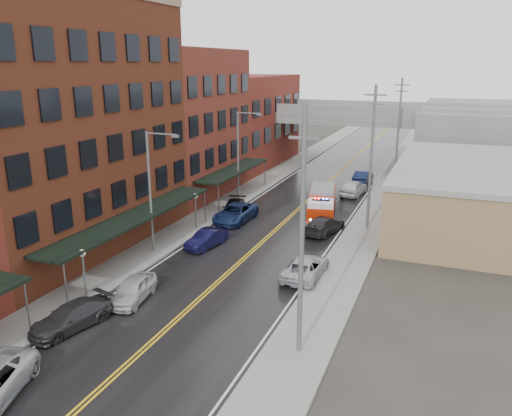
% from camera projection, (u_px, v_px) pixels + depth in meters
% --- Properties ---
extents(road, '(11.00, 160.00, 0.02)m').
position_uv_depth(road, '(267.00, 238.00, 40.27)').
color(road, black).
rests_on(road, ground).
extents(sidewalk_left, '(3.00, 160.00, 0.15)m').
position_uv_depth(sidewalk_left, '(187.00, 227.00, 42.81)').
color(sidewalk_left, slate).
rests_on(sidewalk_left, ground).
extents(sidewalk_right, '(3.00, 160.00, 0.15)m').
position_uv_depth(sidewalk_right, '(357.00, 249.00, 37.69)').
color(sidewalk_right, slate).
rests_on(sidewalk_right, ground).
extents(curb_left, '(0.30, 160.00, 0.15)m').
position_uv_depth(curb_left, '(204.00, 229.00, 42.23)').
color(curb_left, gray).
rests_on(curb_left, ground).
extents(curb_right, '(0.30, 160.00, 0.15)m').
position_uv_depth(curb_right, '(336.00, 246.00, 38.27)').
color(curb_right, gray).
rests_on(curb_right, ground).
extents(brick_building_b, '(9.00, 20.00, 18.00)m').
position_uv_depth(brick_building_b, '(62.00, 129.00, 36.16)').
color(brick_building_b, '#522415').
rests_on(brick_building_b, ground).
extents(brick_building_c, '(9.00, 15.00, 15.00)m').
position_uv_depth(brick_building_c, '(183.00, 124.00, 52.22)').
color(brick_building_c, maroon).
rests_on(brick_building_c, ground).
extents(brick_building_far, '(9.00, 20.00, 12.00)m').
position_uv_depth(brick_building_far, '(247.00, 121.00, 68.28)').
color(brick_building_far, maroon).
rests_on(brick_building_far, ground).
extents(tan_building, '(14.00, 22.00, 5.00)m').
position_uv_depth(tan_building, '(481.00, 197.00, 42.90)').
color(tan_building, '#93794F').
rests_on(tan_building, ground).
extents(right_far_block, '(18.00, 30.00, 8.00)m').
position_uv_depth(right_far_block, '(490.00, 136.00, 68.59)').
color(right_far_block, slate).
rests_on(right_far_block, ground).
extents(awning_1, '(2.60, 18.00, 3.09)m').
position_uv_depth(awning_1, '(135.00, 217.00, 35.80)').
color(awning_1, black).
rests_on(awning_1, ground).
extents(awning_2, '(2.60, 13.00, 3.09)m').
position_uv_depth(awning_2, '(234.00, 170.00, 51.45)').
color(awning_2, black).
rests_on(awning_2, ground).
extents(globe_lamp_1, '(0.44, 0.44, 3.12)m').
position_uv_depth(globe_lamp_1, '(83.00, 262.00, 29.35)').
color(globe_lamp_1, '#59595B').
rests_on(globe_lamp_1, ground).
extents(globe_lamp_2, '(0.44, 0.44, 3.12)m').
position_uv_depth(globe_lamp_2, '(195.00, 203.00, 41.87)').
color(globe_lamp_2, '#59595B').
rests_on(globe_lamp_2, ground).
extents(street_lamp_1, '(2.64, 0.22, 9.00)m').
position_uv_depth(street_lamp_1, '(153.00, 185.00, 35.75)').
color(street_lamp_1, '#59595B').
rests_on(street_lamp_1, ground).
extents(street_lamp_2, '(2.64, 0.22, 9.00)m').
position_uv_depth(street_lamp_2, '(240.00, 150.00, 50.05)').
color(street_lamp_2, '#59595B').
rests_on(street_lamp_2, ground).
extents(utility_pole_0, '(1.80, 0.24, 12.00)m').
position_uv_depth(utility_pole_0, '(302.00, 231.00, 22.57)').
color(utility_pole_0, '#59595B').
rests_on(utility_pole_0, ground).
extents(utility_pole_1, '(1.80, 0.24, 12.00)m').
position_uv_depth(utility_pole_1, '(372.00, 157.00, 40.45)').
color(utility_pole_1, '#59595B').
rests_on(utility_pole_1, ground).
extents(utility_pole_2, '(1.80, 0.24, 12.00)m').
position_uv_depth(utility_pole_2, '(398.00, 128.00, 58.33)').
color(utility_pole_2, '#59595B').
rests_on(utility_pole_2, ground).
extents(overpass, '(40.00, 10.00, 7.50)m').
position_uv_depth(overpass, '(349.00, 122.00, 67.20)').
color(overpass, slate).
rests_on(overpass, ground).
extents(fire_truck, '(4.02, 7.54, 2.64)m').
position_uv_depth(fire_truck, '(322.00, 203.00, 45.23)').
color(fire_truck, '#A62007').
rests_on(fire_truck, ground).
extents(parked_car_left_3, '(2.95, 4.93, 1.34)m').
position_uv_depth(parked_car_left_3, '(71.00, 317.00, 26.42)').
color(parked_car_left_3, '#2B2B2D').
rests_on(parked_car_left_3, ground).
extents(parked_car_left_4, '(2.29, 4.34, 1.41)m').
position_uv_depth(parked_car_left_4, '(133.00, 289.00, 29.54)').
color(parked_car_left_4, '#B7B7B7').
rests_on(parked_car_left_4, ground).
extents(parked_car_left_5, '(2.10, 4.23, 1.33)m').
position_uv_depth(parked_car_left_5, '(207.00, 239.00, 38.18)').
color(parked_car_left_5, black).
rests_on(parked_car_left_5, ground).
extents(parked_car_left_6, '(2.68, 5.60, 1.54)m').
position_uv_depth(parked_car_left_6, '(235.00, 213.00, 44.37)').
color(parked_car_left_6, navy).
rests_on(parked_car_left_6, ground).
extents(parked_car_left_7, '(3.08, 5.04, 1.37)m').
position_uv_depth(parked_car_left_7, '(234.00, 208.00, 46.12)').
color(parked_car_left_7, black).
rests_on(parked_car_left_7, ground).
extents(parked_car_right_0, '(2.36, 5.01, 1.38)m').
position_uv_depth(parked_car_right_0, '(305.00, 267.00, 32.78)').
color(parked_car_right_0, '#A6A8AE').
rests_on(parked_car_right_0, ground).
extents(parked_car_right_1, '(2.99, 5.23, 1.43)m').
position_uv_depth(parked_car_right_1, '(324.00, 225.00, 41.34)').
color(parked_car_right_1, black).
rests_on(parked_car_right_1, ground).
extents(parked_car_right_2, '(2.48, 5.01, 1.64)m').
position_uv_depth(parked_car_right_2, '(354.00, 188.00, 53.15)').
color(parked_car_right_2, silver).
rests_on(parked_car_right_2, ground).
extents(parked_car_right_3, '(1.79, 4.65, 1.51)m').
position_uv_depth(parked_car_right_3, '(363.00, 177.00, 58.54)').
color(parked_car_right_3, black).
rests_on(parked_car_right_3, ground).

